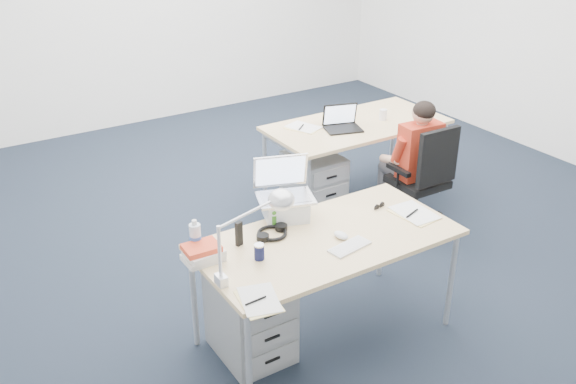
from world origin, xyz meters
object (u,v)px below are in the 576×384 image
at_px(seated_person, 409,161).
at_px(headphones, 272,232).
at_px(wireless_keyboard, 350,247).
at_px(book_stack, 203,253).
at_px(drawer_pedestal_near, 250,316).
at_px(desk_near, 327,244).
at_px(drawer_pedestal_far, 314,184).
at_px(dark_laptop, 344,118).
at_px(office_chair, 418,199).
at_px(desk_lamp, 244,238).
at_px(can_koozie, 259,252).
at_px(desk_far, 357,128).
at_px(cordless_phone, 239,234).
at_px(silver_laptop, 285,191).
at_px(bear_figurine, 274,217).
at_px(sunglasses, 379,206).
at_px(far_cup, 383,115).
at_px(computer_mouse, 341,235).

relative_size(seated_person, headphones, 4.59).
height_order(wireless_keyboard, book_stack, book_stack).
xyz_separation_m(drawer_pedestal_near, wireless_keyboard, (0.53, -0.27, 0.46)).
distance_m(desk_near, drawer_pedestal_far, 1.74).
distance_m(desk_near, dark_laptop, 1.85).
height_order(seated_person, headphones, seated_person).
distance_m(office_chair, desk_lamp, 2.38).
distance_m(wireless_keyboard, can_koozie, 0.54).
relative_size(book_stack, desk_lamp, 0.45).
xyz_separation_m(desk_far, cordless_phone, (-1.88, -1.29, 0.12)).
height_order(office_chair, silver_laptop, silver_laptop).
distance_m(wireless_keyboard, cordless_phone, 0.66).
bearing_deg(bear_figurine, silver_laptop, 3.37).
bearing_deg(seated_person, dark_laptop, 125.44).
bearing_deg(seated_person, cordless_phone, -156.12).
xyz_separation_m(drawer_pedestal_far, can_koozie, (-1.36, -1.43, 0.50)).
distance_m(desk_far, wireless_keyboard, 2.14).
relative_size(seated_person, sunglasses, 11.03).
xyz_separation_m(dark_laptop, far_cup, (0.46, 0.02, -0.06)).
bearing_deg(sunglasses, wireless_keyboard, -157.82).
distance_m(desk_near, seated_person, 1.75).
bearing_deg(silver_laptop, dark_laptop, 59.50).
bearing_deg(silver_laptop, bear_figurine, -135.37).
bearing_deg(office_chair, desk_lamp, -156.84).
xyz_separation_m(desk_near, seated_person, (1.49, 0.90, -0.12)).
bearing_deg(desk_far, wireless_keyboard, -128.90).
distance_m(drawer_pedestal_near, wireless_keyboard, 0.76).
relative_size(book_stack, far_cup, 2.25).
height_order(headphones, can_koozie, can_koozie).
xyz_separation_m(sunglasses, far_cup, (1.12, 1.31, 0.04)).
distance_m(seated_person, wireless_keyboard, 1.81).
bearing_deg(desk_far, bear_figurine, -142.86).
height_order(office_chair, drawer_pedestal_far, office_chair).
relative_size(drawer_pedestal_near, book_stack, 2.53).
bearing_deg(wireless_keyboard, book_stack, 147.77).
relative_size(silver_laptop, headphones, 1.56).
xyz_separation_m(desk_far, drawer_pedestal_far, (-0.49, -0.05, -0.41)).
height_order(can_koozie, dark_laptop, dark_laptop).
xyz_separation_m(bear_figurine, desk_lamp, (-0.42, -0.40, 0.18)).
height_order(seated_person, book_stack, seated_person).
distance_m(silver_laptop, far_cup, 2.04).
bearing_deg(seated_person, headphones, -153.76).
height_order(desk_far, can_koozie, can_koozie).
bearing_deg(wireless_keyboard, headphones, 120.67).
bearing_deg(seated_person, computer_mouse, -141.68).
bearing_deg(cordless_phone, can_koozie, -99.93).
distance_m(seated_person, headphones, 1.90).
height_order(silver_laptop, book_stack, silver_laptop).
xyz_separation_m(desk_far, seated_person, (0.10, -0.59, -0.12)).
bearing_deg(dark_laptop, desk_far, 36.74).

